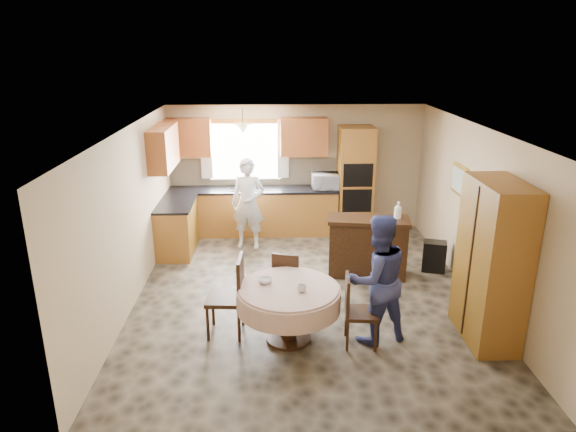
% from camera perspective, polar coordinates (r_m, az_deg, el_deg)
% --- Properties ---
extents(floor, '(5.00, 6.00, 0.01)m').
position_cam_1_polar(floor, '(7.86, 1.88, -8.67)').
color(floor, '#6A5E4A').
rests_on(floor, ground).
extents(ceiling, '(5.00, 6.00, 0.01)m').
position_cam_1_polar(ceiling, '(7.08, 2.09, 9.66)').
color(ceiling, white).
rests_on(ceiling, wall_back).
extents(wall_back, '(5.00, 0.02, 2.50)m').
position_cam_1_polar(wall_back, '(10.26, 0.85, 5.33)').
color(wall_back, tan).
rests_on(wall_back, floor).
extents(wall_front, '(5.00, 0.02, 2.50)m').
position_cam_1_polar(wall_front, '(4.64, 4.52, -11.81)').
color(wall_front, tan).
rests_on(wall_front, floor).
extents(wall_left, '(0.02, 6.00, 2.50)m').
position_cam_1_polar(wall_left, '(7.62, -17.12, -0.19)').
color(wall_left, tan).
rests_on(wall_left, floor).
extents(wall_right, '(0.02, 6.00, 2.50)m').
position_cam_1_polar(wall_right, '(7.94, 20.28, 0.21)').
color(wall_right, tan).
rests_on(wall_right, floor).
extents(window, '(1.40, 0.03, 1.10)m').
position_cam_1_polar(window, '(10.16, -4.82, 7.16)').
color(window, white).
rests_on(window, wall_back).
extents(curtain_left, '(0.22, 0.02, 1.15)m').
position_cam_1_polar(curtain_left, '(10.17, -9.10, 7.29)').
color(curtain_left, white).
rests_on(curtain_left, wall_back).
extents(curtain_right, '(0.22, 0.02, 1.15)m').
position_cam_1_polar(curtain_right, '(10.10, -0.55, 7.44)').
color(curtain_right, white).
rests_on(curtain_right, wall_back).
extents(base_cab_back, '(3.30, 0.60, 0.88)m').
position_cam_1_polar(base_cab_back, '(10.18, -3.87, 0.45)').
color(base_cab_back, '#BB7131').
rests_on(base_cab_back, floor).
extents(counter_back, '(3.30, 0.64, 0.04)m').
position_cam_1_polar(counter_back, '(10.05, -3.93, 2.94)').
color(counter_back, black).
rests_on(counter_back, base_cab_back).
extents(base_cab_left, '(0.60, 1.20, 0.88)m').
position_cam_1_polar(base_cab_left, '(9.48, -12.22, -1.33)').
color(base_cab_left, '#BB7131').
rests_on(base_cab_left, floor).
extents(counter_left, '(0.64, 1.20, 0.04)m').
position_cam_1_polar(counter_left, '(9.33, -12.41, 1.33)').
color(counter_left, black).
rests_on(counter_left, base_cab_left).
extents(backsplash, '(3.30, 0.02, 0.55)m').
position_cam_1_polar(backsplash, '(10.26, -3.91, 4.88)').
color(backsplash, tan).
rests_on(backsplash, wall_back).
extents(wall_cab_left, '(0.85, 0.33, 0.72)m').
position_cam_1_polar(wall_cab_left, '(10.07, -10.95, 8.58)').
color(wall_cab_left, '#AA582A').
rests_on(wall_cab_left, wall_back).
extents(wall_cab_right, '(0.90, 0.33, 0.72)m').
position_cam_1_polar(wall_cab_right, '(9.97, 1.78, 8.81)').
color(wall_cab_right, '#AA582A').
rests_on(wall_cab_right, wall_back).
extents(wall_cab_side, '(0.33, 1.20, 0.72)m').
position_cam_1_polar(wall_cab_side, '(9.12, -13.69, 7.39)').
color(wall_cab_side, '#AA582A').
rests_on(wall_cab_side, wall_left).
extents(oven_tower, '(0.66, 0.62, 2.12)m').
position_cam_1_polar(oven_tower, '(10.12, 7.46, 3.89)').
color(oven_tower, '#BB7131').
rests_on(oven_tower, floor).
extents(oven_upper, '(0.56, 0.01, 0.45)m').
position_cam_1_polar(oven_upper, '(9.78, 7.80, 4.50)').
color(oven_upper, black).
rests_on(oven_upper, oven_tower).
extents(oven_lower, '(0.56, 0.01, 0.45)m').
position_cam_1_polar(oven_lower, '(9.91, 7.67, 1.69)').
color(oven_lower, black).
rests_on(oven_lower, oven_tower).
extents(pendant, '(0.36, 0.36, 0.18)m').
position_cam_1_polar(pendant, '(9.60, -5.04, 9.64)').
color(pendant, beige).
rests_on(pendant, ceiling).
extents(sideboard, '(1.35, 0.71, 0.92)m').
position_cam_1_polar(sideboard, '(8.40, 8.82, -3.59)').
color(sideboard, '#3A220F').
rests_on(sideboard, floor).
extents(space_heater, '(0.43, 0.35, 0.51)m').
position_cam_1_polar(space_heater, '(8.87, 15.93, -4.32)').
color(space_heater, black).
rests_on(space_heater, floor).
extents(cupboard, '(0.54, 1.08, 2.07)m').
position_cam_1_polar(cupboard, '(6.82, 21.73, -4.87)').
color(cupboard, '#BB7131').
rests_on(cupboard, floor).
extents(dining_table, '(1.30, 1.30, 0.74)m').
position_cam_1_polar(dining_table, '(6.48, 0.05, -9.20)').
color(dining_table, '#3A220F').
rests_on(dining_table, floor).
extents(chair_left, '(0.49, 0.49, 1.07)m').
position_cam_1_polar(chair_left, '(6.65, -6.30, -8.41)').
color(chair_left, '#3A220F').
rests_on(chair_left, floor).
extents(chair_back, '(0.48, 0.48, 0.91)m').
position_cam_1_polar(chair_back, '(7.18, -0.12, -6.97)').
color(chair_back, '#3A220F').
rests_on(chair_back, floor).
extents(chair_right, '(0.43, 0.43, 0.92)m').
position_cam_1_polar(chair_right, '(6.48, 7.49, -10.02)').
color(chair_right, '#3A220F').
rests_on(chair_right, floor).
extents(framed_picture, '(0.06, 0.56, 0.46)m').
position_cam_1_polar(framed_picture, '(8.52, 18.48, 3.85)').
color(framed_picture, '#E8BE44').
rests_on(framed_picture, wall_right).
extents(microwave, '(0.56, 0.39, 0.30)m').
position_cam_1_polar(microwave, '(10.01, 4.25, 3.89)').
color(microwave, silver).
rests_on(microwave, counter_back).
extents(person_sink, '(0.67, 0.49, 1.67)m').
position_cam_1_polar(person_sink, '(9.38, -4.45, 1.38)').
color(person_sink, silver).
rests_on(person_sink, floor).
extents(person_dining, '(0.97, 0.85, 1.68)m').
position_cam_1_polar(person_dining, '(6.47, 9.84, -6.94)').
color(person_dining, navy).
rests_on(person_dining, floor).
extents(bowl_sideboard, '(0.29, 0.29, 0.06)m').
position_cam_1_polar(bowl_sideboard, '(8.17, 6.53, -0.48)').
color(bowl_sideboard, '#B2B2B2').
rests_on(bowl_sideboard, sideboard).
extents(bottle_sideboard, '(0.14, 0.14, 0.33)m').
position_cam_1_polar(bottle_sideboard, '(8.29, 12.11, 0.47)').
color(bottle_sideboard, silver).
rests_on(bottle_sideboard, sideboard).
extents(cup_table, '(0.12, 0.12, 0.09)m').
position_cam_1_polar(cup_table, '(6.27, 1.54, -8.04)').
color(cup_table, '#B2B2B2').
rests_on(cup_table, dining_table).
extents(bowl_table, '(0.21, 0.21, 0.06)m').
position_cam_1_polar(bowl_table, '(6.51, -2.53, -7.19)').
color(bowl_table, '#B2B2B2').
rests_on(bowl_table, dining_table).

